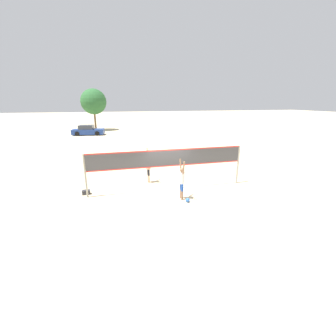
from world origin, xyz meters
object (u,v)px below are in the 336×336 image
(volleyball_net, at_px, (168,160))
(player_spiker, at_px, (182,179))
(gear_bag, at_px, (86,192))
(parked_car_near, at_px, (88,131))
(player_blocker, at_px, (148,165))
(tree_left_cluster, at_px, (93,102))
(volleyball, at_px, (188,200))

(volleyball_net, bearing_deg, player_spiker, -75.91)
(gear_bag, bearing_deg, parked_car_near, 94.12)
(player_blocker, relative_size, gear_bag, 5.34)
(tree_left_cluster, bearing_deg, parked_car_near, -98.26)
(volleyball_net, distance_m, gear_bag, 4.73)
(volleyball_net, xyz_separation_m, gear_bag, (-4.43, 0.43, -1.60))
(player_spiker, xyz_separation_m, player_blocker, (-1.22, 2.80, 0.03))
(volleyball, bearing_deg, player_spiker, 110.97)
(player_blocker, bearing_deg, volleyball_net, 31.77)
(gear_bag, bearing_deg, volleyball, -24.76)
(volleyball_net, distance_m, player_blocker, 1.76)
(volleyball_net, relative_size, tree_left_cluster, 1.28)
(player_blocker, height_order, gear_bag, player_blocker)
(player_blocker, relative_size, tree_left_cluster, 0.31)
(volleyball, height_order, parked_car_near, parked_car_near)
(volleyball_net, height_order, player_spiker, volleyball_net)
(tree_left_cluster, bearing_deg, volleyball_net, -79.86)
(gear_bag, relative_size, tree_left_cluster, 0.06)
(parked_car_near, bearing_deg, tree_left_cluster, 88.60)
(volleyball_net, height_order, player_blocker, volleyball_net)
(player_spiker, bearing_deg, tree_left_cluster, 10.33)
(player_spiker, bearing_deg, gear_bag, 69.06)
(player_spiker, bearing_deg, volleyball, -159.03)
(tree_left_cluster, bearing_deg, player_spiker, -79.67)
(parked_car_near, distance_m, tree_left_cluster, 7.11)
(tree_left_cluster, bearing_deg, player_blocker, -81.08)
(volleyball_net, xyz_separation_m, volleyball, (0.53, -1.86, -1.61))
(player_blocker, height_order, parked_car_near, player_blocker)
(volleyball_net, xyz_separation_m, player_blocker, (-0.87, 1.40, -0.61))
(volleyball_net, xyz_separation_m, player_spiker, (0.35, -1.40, -0.64))
(gear_bag, relative_size, parked_car_near, 0.08)
(volleyball_net, relative_size, player_blocker, 4.15)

